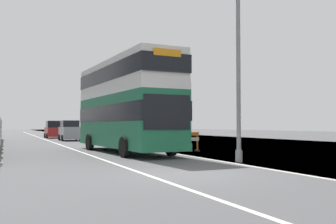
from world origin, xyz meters
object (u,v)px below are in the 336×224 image
car_oncoming_near (70,131)px  car_receding_mid (54,130)px  double_decker_bus (125,104)px  lamppost_foreground (238,70)px  roadworks_barrier (185,139)px

car_oncoming_near → car_receding_mid: bearing=93.2°
double_decker_bus → car_oncoming_near: double_decker_bus is taller
car_receding_mid → car_oncoming_near: bearing=-86.8°
double_decker_bus → car_receding_mid: 27.89m
double_decker_bus → car_oncoming_near: bearing=90.8°
double_decker_bus → lamppost_foreground: bearing=-70.2°
car_receding_mid → lamppost_foreground: bearing=-84.4°
car_receding_mid → roadworks_barrier: bearing=-81.7°
double_decker_bus → car_receding_mid: double_decker_bus is taller
double_decker_bus → car_receding_mid: bearing=91.6°
lamppost_foreground → car_oncoming_near: lamppost_foreground is taller
double_decker_bus → roadworks_barrier: 4.03m
car_oncoming_near → car_receding_mid: size_ratio=0.90×
lamppost_foreground → car_receding_mid: lamppost_foreground is taller
lamppost_foreground → car_receding_mid: bearing=95.6°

